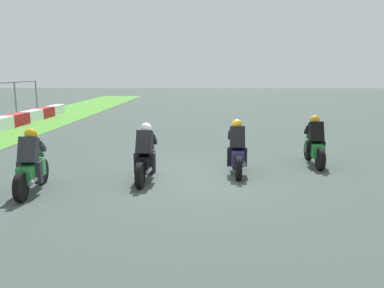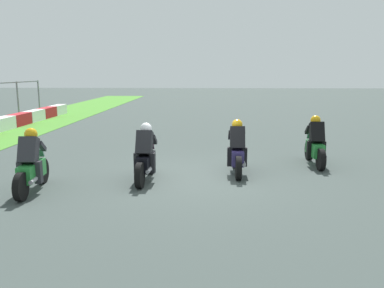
{
  "view_description": "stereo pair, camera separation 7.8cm",
  "coord_description": "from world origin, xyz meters",
  "px_view_note": "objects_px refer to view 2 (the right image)",
  "views": [
    {
      "loc": [
        -10.18,
        -0.29,
        2.79
      ],
      "look_at": [
        0.06,
        0.02,
        0.9
      ],
      "focal_mm": 36.43,
      "sensor_mm": 36.0,
      "label": 1
    },
    {
      "loc": [
        -10.17,
        -0.37,
        2.79
      ],
      "look_at": [
        0.06,
        0.02,
        0.9
      ],
      "focal_mm": 36.43,
      "sensor_mm": 36.0,
      "label": 2
    }
  ],
  "objects_px": {
    "rider_lane_d": "(31,166)",
    "rider_lane_b": "(237,151)",
    "rider_lane_c": "(146,157)",
    "rider_lane_a": "(315,145)"
  },
  "relations": [
    {
      "from": "rider_lane_d",
      "to": "rider_lane_c",
      "type": "bearing_deg",
      "value": -71.95
    },
    {
      "from": "rider_lane_b",
      "to": "rider_lane_d",
      "type": "distance_m",
      "value": 5.31
    },
    {
      "from": "rider_lane_d",
      "to": "rider_lane_b",
      "type": "bearing_deg",
      "value": -73.85
    },
    {
      "from": "rider_lane_c",
      "to": "rider_lane_d",
      "type": "distance_m",
      "value": 2.75
    },
    {
      "from": "rider_lane_c",
      "to": "rider_lane_a",
      "type": "bearing_deg",
      "value": -65.57
    },
    {
      "from": "rider_lane_a",
      "to": "rider_lane_d",
      "type": "relative_size",
      "value": 1.0
    },
    {
      "from": "rider_lane_a",
      "to": "rider_lane_c",
      "type": "relative_size",
      "value": 1.0
    },
    {
      "from": "rider_lane_a",
      "to": "rider_lane_b",
      "type": "height_order",
      "value": "same"
    },
    {
      "from": "rider_lane_a",
      "to": "rider_lane_b",
      "type": "bearing_deg",
      "value": 114.84
    },
    {
      "from": "rider_lane_a",
      "to": "rider_lane_d",
      "type": "distance_m",
      "value": 7.99
    }
  ]
}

